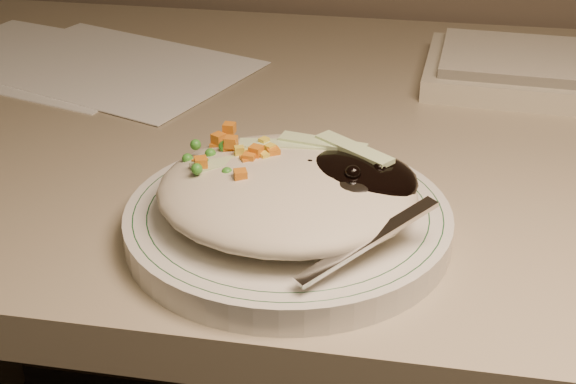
# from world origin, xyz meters

# --- Properties ---
(desk) EXTENTS (1.40, 0.70, 0.74)m
(desk) POSITION_xyz_m (0.00, 1.38, 0.54)
(desk) COLOR gray
(desk) RESTS_ON ground
(plate) EXTENTS (0.25, 0.25, 0.02)m
(plate) POSITION_xyz_m (-0.05, 1.16, 0.75)
(plate) COLOR silver
(plate) RESTS_ON desk
(plate_rim) EXTENTS (0.23, 0.23, 0.00)m
(plate_rim) POSITION_xyz_m (-0.05, 1.16, 0.76)
(plate_rim) COLOR #144723
(plate_rim) RESTS_ON plate
(meal) EXTENTS (0.21, 0.19, 0.05)m
(meal) POSITION_xyz_m (-0.04, 1.16, 0.78)
(meal) COLOR #B2A890
(meal) RESTS_ON plate
(papers) EXTENTS (0.44, 0.30, 0.00)m
(papers) POSITION_xyz_m (-0.35, 1.49, 0.74)
(papers) COLOR white
(papers) RESTS_ON desk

